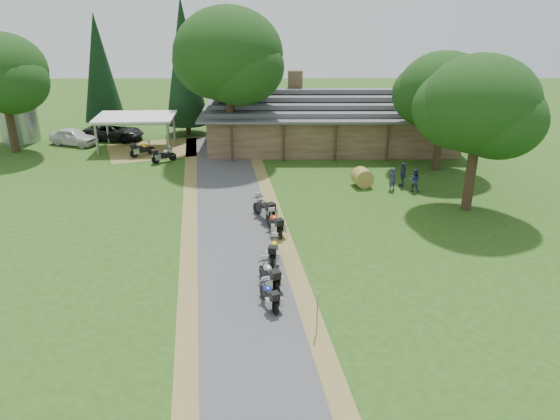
{
  "coord_description": "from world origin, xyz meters",
  "views": [
    {
      "loc": [
        1.55,
        -21.28,
        12.84
      ],
      "look_at": [
        1.66,
        5.76,
        1.6
      ],
      "focal_mm": 35.0,
      "sensor_mm": 36.0,
      "label": 1
    }
  ],
  "objects_px": {
    "motorcycle_row_a": "(269,294)",
    "silo": "(15,104)",
    "motorcycle_row_d": "(275,222)",
    "motorcycle_row_e": "(264,207)",
    "motorcycle_carport_a": "(143,148)",
    "car_white_sedan": "(73,135)",
    "motorcycle_row_b": "(269,273)",
    "motorcycle_carport_b": "(164,154)",
    "hay_bale": "(362,177)",
    "car_dark_suv": "(113,128)",
    "motorcycle_row_c": "(274,249)",
    "carport": "(137,132)",
    "lodge": "(331,117)"
  },
  "relations": [
    {
      "from": "motorcycle_row_a",
      "to": "motorcycle_carport_b",
      "type": "height_order",
      "value": "motorcycle_carport_b"
    },
    {
      "from": "carport",
      "to": "motorcycle_carport_a",
      "type": "xyz_separation_m",
      "value": [
        0.95,
        -2.31,
        -0.73
      ]
    },
    {
      "from": "silo",
      "to": "motorcycle_row_d",
      "type": "xyz_separation_m",
      "value": [
        22.44,
        -19.32,
        -2.66
      ]
    },
    {
      "from": "carport",
      "to": "motorcycle_row_d",
      "type": "relative_size",
      "value": 3.34
    },
    {
      "from": "car_white_sedan",
      "to": "motorcycle_carport_a",
      "type": "xyz_separation_m",
      "value": [
        6.69,
        -3.39,
        -0.25
      ]
    },
    {
      "from": "lodge",
      "to": "motorcycle_row_a",
      "type": "relative_size",
      "value": 12.54
    },
    {
      "from": "motorcycle_carport_a",
      "to": "hay_bale",
      "type": "distance_m",
      "value": 18.05
    },
    {
      "from": "carport",
      "to": "motorcycle_row_c",
      "type": "bearing_deg",
      "value": -62.69
    },
    {
      "from": "carport",
      "to": "motorcycle_row_d",
      "type": "distance_m",
      "value": 20.59
    },
    {
      "from": "motorcycle_row_e",
      "to": "car_white_sedan",
      "type": "bearing_deg",
      "value": 15.63
    },
    {
      "from": "carport",
      "to": "motorcycle_row_a",
      "type": "xyz_separation_m",
      "value": [
        11.4,
        -24.42,
        -0.79
      ]
    },
    {
      "from": "motorcycle_row_b",
      "to": "motorcycle_carport_b",
      "type": "relative_size",
      "value": 1.05
    },
    {
      "from": "lodge",
      "to": "carport",
      "type": "relative_size",
      "value": 3.36
    },
    {
      "from": "hay_bale",
      "to": "motorcycle_row_d",
      "type": "bearing_deg",
      "value": -127.95
    },
    {
      "from": "motorcycle_row_e",
      "to": "hay_bale",
      "type": "distance_m",
      "value": 8.66
    },
    {
      "from": "lodge",
      "to": "motorcycle_row_b",
      "type": "xyz_separation_m",
      "value": [
        -4.86,
        -23.48,
        -1.8
      ]
    },
    {
      "from": "carport",
      "to": "motorcycle_row_a",
      "type": "height_order",
      "value": "carport"
    },
    {
      "from": "silo",
      "to": "motorcycle_row_c",
      "type": "relative_size",
      "value": 3.6
    },
    {
      "from": "lodge",
      "to": "motorcycle_row_b",
      "type": "height_order",
      "value": "lodge"
    },
    {
      "from": "car_white_sedan",
      "to": "motorcycle_carport_a",
      "type": "relative_size",
      "value": 2.83
    },
    {
      "from": "silo",
      "to": "motorcycle_row_a",
      "type": "relative_size",
      "value": 3.88
    },
    {
      "from": "motorcycle_row_d",
      "to": "motorcycle_carport_a",
      "type": "xyz_separation_m",
      "value": [
        -10.67,
        14.68,
        0.0
      ]
    },
    {
      "from": "lodge",
      "to": "hay_bale",
      "type": "xyz_separation_m",
      "value": [
        1.31,
        -10.13,
        -1.82
      ]
    },
    {
      "from": "motorcycle_row_d",
      "to": "motorcycle_row_e",
      "type": "distance_m",
      "value": 2.09
    },
    {
      "from": "car_white_sedan",
      "to": "motorcycle_row_b",
      "type": "distance_m",
      "value": 29.34
    },
    {
      "from": "lodge",
      "to": "car_dark_suv",
      "type": "distance_m",
      "value": 19.13
    },
    {
      "from": "motorcycle_row_a",
      "to": "motorcycle_row_d",
      "type": "height_order",
      "value": "motorcycle_row_d"
    },
    {
      "from": "silo",
      "to": "carport",
      "type": "relative_size",
      "value": 1.04
    },
    {
      "from": "lodge",
      "to": "silo",
      "type": "distance_m",
      "value": 27.12
    },
    {
      "from": "motorcycle_row_e",
      "to": "motorcycle_row_d",
      "type": "bearing_deg",
      "value": 167.95
    },
    {
      "from": "motorcycle_carport_b",
      "to": "hay_bale",
      "type": "relative_size",
      "value": 1.44
    },
    {
      "from": "car_white_sedan",
      "to": "motorcycle_carport_b",
      "type": "height_order",
      "value": "car_white_sedan"
    },
    {
      "from": "motorcycle_row_e",
      "to": "motorcycle_carport_a",
      "type": "bearing_deg",
      "value": 7.82
    },
    {
      "from": "carport",
      "to": "motorcycle_row_d",
      "type": "height_order",
      "value": "carport"
    },
    {
      "from": "motorcycle_row_b",
      "to": "hay_bale",
      "type": "xyz_separation_m",
      "value": [
        6.16,
        13.35,
        -0.02
      ]
    },
    {
      "from": "motorcycle_carport_a",
      "to": "hay_bale",
      "type": "xyz_separation_m",
      "value": [
        16.6,
        -7.07,
        -0.03
      ]
    },
    {
      "from": "motorcycle_row_d",
      "to": "motorcycle_carport_b",
      "type": "bearing_deg",
      "value": 14.09
    },
    {
      "from": "lodge",
      "to": "motorcycle_row_c",
      "type": "bearing_deg",
      "value": -102.55
    },
    {
      "from": "motorcycle_row_c",
      "to": "hay_bale",
      "type": "distance_m",
      "value": 12.36
    },
    {
      "from": "carport",
      "to": "motorcycle_carport_b",
      "type": "relative_size",
      "value": 3.51
    },
    {
      "from": "car_dark_suv",
      "to": "motorcycle_carport_a",
      "type": "xyz_separation_m",
      "value": [
        3.68,
        -4.98,
        -0.44
      ]
    },
    {
      "from": "lodge",
      "to": "motorcycle_row_c",
      "type": "relative_size",
      "value": 11.62
    },
    {
      "from": "motorcycle_row_a",
      "to": "car_dark_suv",
      "type": "bearing_deg",
      "value": 5.05
    },
    {
      "from": "motorcycle_row_c",
      "to": "motorcycle_row_d",
      "type": "xyz_separation_m",
      "value": [
        0.04,
        3.22,
        0.02
      ]
    },
    {
      "from": "motorcycle_row_c",
      "to": "motorcycle_carport_b",
      "type": "relative_size",
      "value": 1.02
    },
    {
      "from": "car_dark_suv",
      "to": "motorcycle_row_c",
      "type": "relative_size",
      "value": 3.09
    },
    {
      "from": "lodge",
      "to": "motorcycle_carport_a",
      "type": "height_order",
      "value": "lodge"
    },
    {
      "from": "motorcycle_carport_b",
      "to": "hay_bale",
      "type": "height_order",
      "value": "hay_bale"
    },
    {
      "from": "motorcycle_row_a",
      "to": "silo",
      "type": "bearing_deg",
      "value": 17.21
    },
    {
      "from": "carport",
      "to": "car_dark_suv",
      "type": "distance_m",
      "value": 3.84
    }
  ]
}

